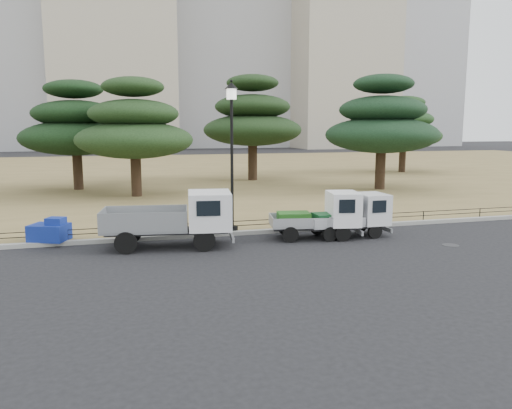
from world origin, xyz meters
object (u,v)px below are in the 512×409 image
object	(u,v)px
truck_kei_rear	(353,215)
street_lamp	(232,132)
truck_kei_front	(322,215)
tarp_pile	(50,231)
truck_large	(176,217)

from	to	relation	value
truck_kei_rear	street_lamp	xyz separation A→B (m)	(-4.48, 1.74, 3.26)
truck_kei_front	tarp_pile	bearing A→B (deg)	-178.98
truck_kei_front	tarp_pile	distance (m)	10.18
truck_large	truck_kei_rear	distance (m)	6.93
street_lamp	tarp_pile	bearing A→B (deg)	-179.66
truck_large	truck_kei_front	xyz separation A→B (m)	(5.62, -0.06, -0.21)
truck_large	truck_kei_front	distance (m)	5.62
truck_kei_rear	street_lamp	world-z (taller)	street_lamp
truck_kei_front	truck_kei_rear	size ratio (longest dim) A/B	1.12
truck_kei_front	street_lamp	bearing A→B (deg)	162.27
truck_kei_rear	street_lamp	distance (m)	5.81
truck_kei_front	street_lamp	world-z (taller)	street_lamp
street_lamp	tarp_pile	distance (m)	7.76
truck_kei_front	tarp_pile	world-z (taller)	truck_kei_front
street_lamp	tarp_pile	xyz separation A→B (m)	(-6.87, -0.04, -3.60)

